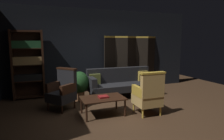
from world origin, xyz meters
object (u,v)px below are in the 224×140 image
(velvet_couch, at_px, (121,82))
(armchair_gilt_accent, at_px, (149,94))
(armchair_wing_left, at_px, (63,90))
(book_red_leather, at_px, (103,97))
(folding_screen, at_px, (131,62))
(coffee_table, at_px, (103,99))
(potted_plant, at_px, (80,84))
(bookshelf, at_px, (28,63))

(velvet_couch, height_order, armchair_gilt_accent, armchair_gilt_accent)
(armchair_wing_left, xyz_separation_m, book_red_leather, (0.84, -0.75, -0.05))
(armchair_gilt_accent, bearing_deg, armchair_wing_left, 149.09)
(folding_screen, distance_m, armchair_wing_left, 3.01)
(coffee_table, height_order, potted_plant, potted_plant)
(velvet_couch, xyz_separation_m, coffee_table, (-1.03, -1.32, -0.08))
(bookshelf, bearing_deg, book_red_leather, -50.81)
(coffee_table, relative_size, potted_plant, 1.18)
(bookshelf, bearing_deg, folding_screen, 1.56)
(velvet_couch, xyz_separation_m, armchair_gilt_accent, (-0.02, -1.67, 0.04))
(coffee_table, height_order, armchair_gilt_accent, armchair_gilt_accent)
(folding_screen, bearing_deg, bookshelf, -178.44)
(armchair_gilt_accent, bearing_deg, coffee_table, 160.98)
(bookshelf, distance_m, coffee_table, 2.75)
(folding_screen, xyz_separation_m, armchair_gilt_accent, (-0.78, -2.51, -0.50))
(coffee_table, bearing_deg, potted_plant, 101.80)
(folding_screen, height_order, velvet_couch, folding_screen)
(folding_screen, distance_m, book_red_leather, 2.85)
(armchair_gilt_accent, bearing_deg, book_red_leather, 160.93)
(bookshelf, relative_size, velvet_couch, 0.97)
(velvet_couch, bearing_deg, armchair_wing_left, -162.85)
(potted_plant, distance_m, book_red_leather, 1.39)
(armchair_wing_left, distance_m, book_red_leather, 1.13)
(velvet_couch, bearing_deg, coffee_table, -127.94)
(coffee_table, relative_size, armchair_gilt_accent, 0.96)
(armchair_gilt_accent, bearing_deg, potted_plant, 127.29)
(armchair_gilt_accent, xyz_separation_m, potted_plant, (-1.29, 1.70, -0.00))
(folding_screen, height_order, bookshelf, bookshelf)
(coffee_table, bearing_deg, armchair_wing_left, 137.66)
(armchair_gilt_accent, relative_size, armchair_wing_left, 1.00)
(velvet_couch, height_order, coffee_table, velvet_couch)
(book_red_leather, bearing_deg, bookshelf, 129.19)
(coffee_table, bearing_deg, velvet_couch, 52.06)
(bookshelf, distance_m, armchair_gilt_accent, 3.66)
(velvet_couch, distance_m, armchair_wing_left, 1.94)
(bookshelf, bearing_deg, velvet_couch, -15.36)
(coffee_table, distance_m, book_red_leather, 0.07)
(coffee_table, xyz_separation_m, potted_plant, (-0.28, 1.35, 0.12))
(armchair_gilt_accent, relative_size, potted_plant, 1.23)
(folding_screen, distance_m, potted_plant, 2.28)
(armchair_gilt_accent, distance_m, book_red_leather, 1.06)
(armchair_wing_left, bearing_deg, book_red_leather, -41.98)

